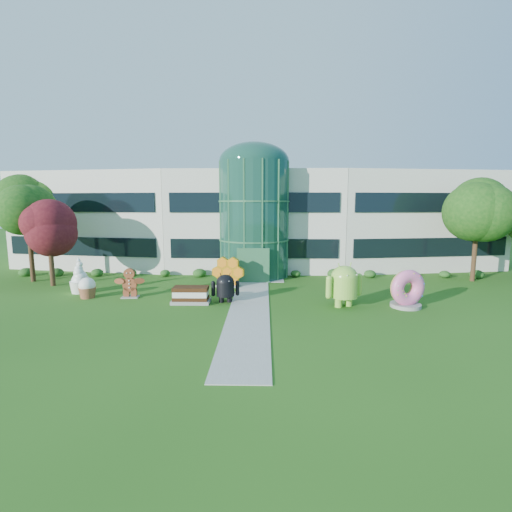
# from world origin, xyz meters

# --- Properties ---
(ground) EXTENTS (140.00, 140.00, 0.00)m
(ground) POSITION_xyz_m (0.00, 0.00, 0.00)
(ground) COLOR #215114
(ground) RESTS_ON ground
(building) EXTENTS (46.00, 15.00, 9.30)m
(building) POSITION_xyz_m (0.00, 18.00, 4.65)
(building) COLOR beige
(building) RESTS_ON ground
(atrium) EXTENTS (6.00, 6.00, 9.80)m
(atrium) POSITION_xyz_m (0.00, 12.00, 4.90)
(atrium) COLOR #194738
(atrium) RESTS_ON ground
(walkway) EXTENTS (2.40, 20.00, 0.04)m
(walkway) POSITION_xyz_m (0.00, 2.00, 0.02)
(walkway) COLOR #9E9E93
(walkway) RESTS_ON ground
(tree_red) EXTENTS (4.00, 4.00, 6.00)m
(tree_red) POSITION_xyz_m (-15.50, 7.50, 3.00)
(tree_red) COLOR #3F0C14
(tree_red) RESTS_ON ground
(trees_backdrop) EXTENTS (52.00, 8.00, 8.40)m
(trees_backdrop) POSITION_xyz_m (0.00, 13.00, 4.20)
(trees_backdrop) COLOR #123F0F
(trees_backdrop) RESTS_ON ground
(android_green) EXTENTS (3.15, 2.68, 3.02)m
(android_green) POSITION_xyz_m (5.83, 2.20, 1.51)
(android_green) COLOR #8DCB41
(android_green) RESTS_ON ground
(android_black) EXTENTS (2.01, 1.47, 2.13)m
(android_black) POSITION_xyz_m (-1.61, 3.03, 1.07)
(android_black) COLOR black
(android_black) RESTS_ON ground
(donut) EXTENTS (2.51, 1.70, 2.38)m
(donut) POSITION_xyz_m (9.63, 2.14, 1.19)
(donut) COLOR #E65796
(donut) RESTS_ON ground
(gingerbread) EXTENTS (2.27, 1.03, 2.04)m
(gingerbread) POSITION_xyz_m (-8.21, 4.06, 1.02)
(gingerbread) COLOR maroon
(gingerbread) RESTS_ON ground
(ice_cream_sandwich) EXTENTS (2.44, 1.23, 1.08)m
(ice_cream_sandwich) POSITION_xyz_m (-3.81, 2.75, 0.54)
(ice_cream_sandwich) COLOR black
(ice_cream_sandwich) RESTS_ON ground
(honeycomb) EXTENTS (2.76, 1.33, 2.08)m
(honeycomb) POSITION_xyz_m (-1.87, 7.53, 1.04)
(honeycomb) COLOR orange
(honeycomb) RESTS_ON ground
(froyo) EXTENTS (1.86, 1.86, 2.55)m
(froyo) POSITION_xyz_m (-12.27, 5.35, 1.28)
(froyo) COLOR white
(froyo) RESTS_ON ground
(cupcake) EXTENTS (1.35, 1.35, 1.41)m
(cupcake) POSITION_xyz_m (-11.06, 3.91, 0.70)
(cupcake) COLOR white
(cupcake) RESTS_ON ground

